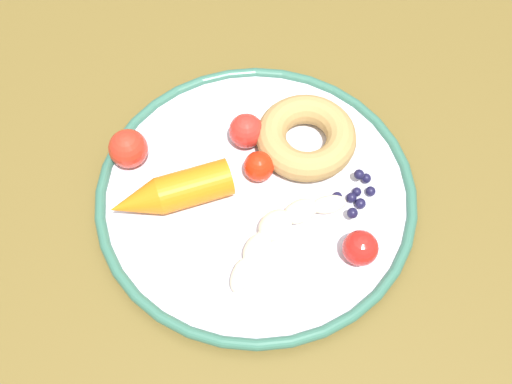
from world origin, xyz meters
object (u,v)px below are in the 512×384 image
tomato_mid (259,166)px  tomato_extra (360,248)px  banana (279,230)px  tomato_far (246,131)px  plate (256,193)px  donut (306,137)px  blueberry_pile (357,194)px  carrot_orange (171,193)px  tomato_near (128,149)px  dining_table (267,240)px

tomato_mid → tomato_extra: 0.14m
banana → tomato_far: size_ratio=3.40×
tomato_mid → plate: bearing=3.1°
plate → donut: donut is taller
donut → blueberry_pile: bearing=48.8°
plate → carrot_orange: size_ratio=2.64×
blueberry_pile → banana: bearing=-50.2°
banana → tomato_extra: (0.01, 0.08, 0.01)m
tomato_near → tomato_far: bearing=112.1°
blueberry_pile → tomato_extra: size_ratio=1.69×
carrot_orange → blueberry_pile: (-0.04, 0.19, -0.01)m
tomato_far → tomato_extra: (0.12, 0.14, -0.00)m
dining_table → banana: (0.04, 0.02, 0.12)m
dining_table → tomato_mid: 0.12m
carrot_orange → donut: bearing=127.9°
plate → tomato_near: tomato_near is taller
banana → tomato_mid: 0.08m
donut → tomato_mid: size_ratio=3.34×
dining_table → tomato_far: (-0.07, -0.04, 0.12)m
blueberry_pile → tomato_far: bearing=-110.9°
carrot_orange → tomato_mid: (-0.05, 0.08, -0.00)m
dining_table → tomato_far: size_ratio=24.82×
tomato_near → tomato_mid: (-0.01, 0.14, -0.00)m
tomato_near → tomato_mid: size_ratio=1.29×
banana → tomato_far: (-0.11, -0.06, 0.01)m
banana → dining_table: bearing=-156.0°
plate → tomato_near: size_ratio=8.08×
carrot_orange → tomato_mid: carrot_orange is taller
plate → donut: 0.09m
donut → tomato_near: tomato_near is taller
blueberry_pile → tomato_extra: bearing=8.2°
tomato_near → tomato_far: 0.13m
tomato_near → tomato_far: tomato_near is taller
tomato_mid → tomato_far: 0.05m
carrot_orange → tomato_far: size_ratio=3.38×
dining_table → plate: (-0.01, -0.02, 0.10)m
banana → blueberry_pile: bearing=129.8°
plate → tomato_extra: size_ratio=9.53×
plate → carrot_orange: bearing=-70.9°
plate → blueberry_pile: (-0.01, 0.11, 0.01)m
carrot_orange → blueberry_pile: size_ratio=2.13×
tomato_near → dining_table: bearing=82.7°
dining_table → plate: plate is taller
carrot_orange → tomato_far: 0.11m
dining_table → tomato_far: tomato_far is taller
donut → tomato_far: size_ratio=2.86×
plate → donut: (-0.07, 0.04, 0.02)m
banana → tomato_near: bearing=-109.1°
plate → dining_table: bearing=69.5°
plate → tomato_mid: tomato_mid is taller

